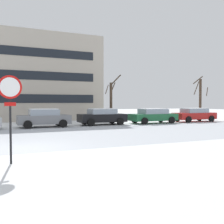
{
  "coord_description": "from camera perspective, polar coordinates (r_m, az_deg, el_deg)",
  "views": [
    {
      "loc": [
        -1.16,
        -11.51,
        1.97
      ],
      "look_at": [
        6.53,
        5.93,
        1.29
      ],
      "focal_mm": 41.99,
      "sensor_mm": 36.0,
      "label": 1
    }
  ],
  "objects": [
    {
      "name": "tree_far_mid",
      "position": [
        32.81,
        18.66,
        2.96
      ],
      "size": [
        1.8,
        1.89,
        5.19
      ],
      "color": "#423326",
      "rests_on": "ground"
    },
    {
      "name": "ground_plane",
      "position": [
        11.73,
        -17.94,
        -7.72
      ],
      "size": [
        120.0,
        120.0,
        0.0
      ],
      "primitive_type": "plane",
      "color": "white"
    },
    {
      "name": "road_surface",
      "position": [
        15.67,
        -19.44,
        -5.28
      ],
      "size": [
        80.0,
        9.99,
        0.0
      ],
      "color": "#B7BCC4",
      "rests_on": "ground"
    },
    {
      "name": "stop_sign",
      "position": [
        9.05,
        -21.3,
        2.11
      ],
      "size": [
        0.75,
        0.18,
        2.85
      ],
      "color": "black",
      "rests_on": "ground"
    },
    {
      "name": "parked_car_green",
      "position": [
        25.25,
        8.94,
        -0.79
      ],
      "size": [
        4.56,
        2.07,
        1.42
      ],
      "color": "#1E6038",
      "rests_on": "ground"
    },
    {
      "name": "tree_far_left",
      "position": [
        25.87,
        -0.16,
        2.57
      ],
      "size": [
        1.64,
        1.31,
        4.76
      ],
      "color": "#423326",
      "rests_on": "ground"
    },
    {
      "name": "parked_car_red",
      "position": [
        28.43,
        17.47,
        -0.55
      ],
      "size": [
        4.54,
        2.0,
        1.41
      ],
      "color": "red",
      "rests_on": "ground"
    },
    {
      "name": "parked_car_gray",
      "position": [
        21.72,
        -14.62,
        -1.21
      ],
      "size": [
        4.12,
        2.1,
        1.49
      ],
      "color": "slate",
      "rests_on": "ground"
    },
    {
      "name": "building_far_left",
      "position": [
        34.26,
        -15.64,
        6.75
      ],
      "size": [
        12.81,
        11.67,
        9.65
      ],
      "color": "#B2A899",
      "rests_on": "ground"
    },
    {
      "name": "parked_car_black",
      "position": [
        23.23,
        -2.17,
        -0.97
      ],
      "size": [
        4.17,
        2.06,
        1.46
      ],
      "color": "black",
      "rests_on": "ground"
    }
  ]
}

